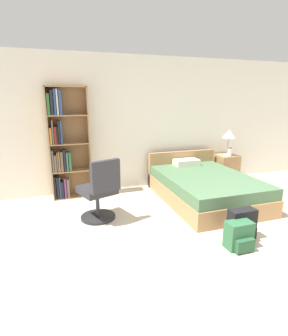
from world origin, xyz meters
TOP-DOWN VIEW (x-y plane):
  - ground_plane at (0.00, 0.00)m, footprint 14.00×14.00m
  - wall_back at (0.00, 3.23)m, footprint 9.00×0.06m
  - bookshelf at (-1.76, 3.02)m, footprint 0.71×0.26m
  - bed at (0.60, 2.12)m, footprint 1.47×2.06m
  - office_chair at (-1.33, 1.85)m, footprint 0.62×0.68m
  - nightstand at (1.65, 2.95)m, footprint 0.44×0.44m
  - table_lamp at (1.62, 2.91)m, footprint 0.28×0.28m
  - water_bottle at (1.64, 2.85)m, footprint 0.08×0.08m
  - backpack_green at (0.16, 0.54)m, footprint 0.32×0.26m
  - backpack_black at (0.33, 0.70)m, footprint 0.35×0.22m

SIDE VIEW (x-z plane):
  - ground_plane at x=0.00m, z-range 0.00..0.00m
  - backpack_green at x=0.16m, z-range -0.01..0.34m
  - backpack_black at x=0.33m, z-range -0.01..0.41m
  - bed at x=0.60m, z-range -0.12..0.61m
  - nightstand at x=1.65m, z-range 0.00..0.60m
  - office_chair at x=-1.33m, z-range -0.04..0.93m
  - water_bottle at x=1.64m, z-range 0.59..0.78m
  - bookshelf at x=-1.76m, z-range -0.02..1.99m
  - table_lamp at x=1.62m, z-range 0.76..1.32m
  - wall_back at x=0.00m, z-range 0.00..2.60m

